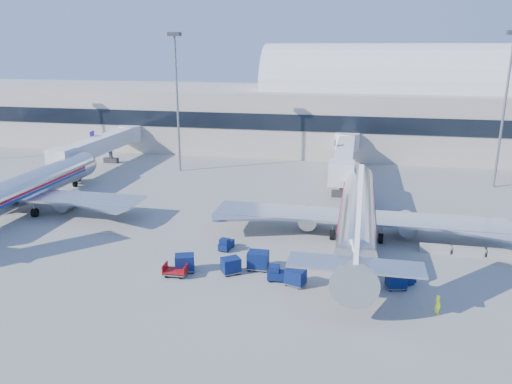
% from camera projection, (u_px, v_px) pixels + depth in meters
% --- Properties ---
extents(ground, '(260.00, 260.00, 0.00)m').
position_uv_depth(ground, '(260.00, 246.00, 53.22)').
color(ground, gray).
rests_on(ground, ground).
extents(terminal, '(170.00, 28.15, 21.00)m').
position_uv_depth(terminal, '(250.00, 109.00, 106.31)').
color(terminal, '#B2AA9E').
rests_on(terminal, ground).
extents(airliner_main, '(32.00, 37.26, 12.07)m').
position_uv_depth(airliner_main, '(358.00, 213.00, 54.65)').
color(airliner_main, silver).
rests_on(airliner_main, ground).
extents(airliner_mid, '(32.00, 37.26, 12.07)m').
position_uv_depth(airliner_mid, '(19.00, 191.00, 62.94)').
color(airliner_mid, silver).
rests_on(airliner_mid, ground).
extents(jetbridge_near, '(4.40, 27.50, 6.25)m').
position_uv_depth(jetbridge_near, '(345.00, 154.00, 79.53)').
color(jetbridge_near, silver).
rests_on(jetbridge_near, ground).
extents(jetbridge_mid, '(4.40, 27.50, 6.25)m').
position_uv_depth(jetbridge_mid, '(104.00, 144.00, 87.82)').
color(jetbridge_mid, silver).
rests_on(jetbridge_mid, ground).
extents(mast_west, '(2.00, 1.20, 22.60)m').
position_uv_depth(mast_west, '(176.00, 82.00, 81.15)').
color(mast_west, slate).
rests_on(mast_west, ground).
extents(mast_east, '(2.00, 1.20, 22.60)m').
position_uv_depth(mast_east, '(507.00, 88.00, 71.29)').
color(mast_east, slate).
rests_on(mast_east, ground).
extents(barrier_near, '(3.00, 0.55, 0.90)m').
position_uv_depth(barrier_near, '(435.00, 249.00, 51.42)').
color(barrier_near, '#9E9E96').
rests_on(barrier_near, ground).
extents(barrier_mid, '(3.00, 0.55, 0.90)m').
position_uv_depth(barrier_mid, '(469.00, 251.00, 50.77)').
color(barrier_mid, '#9E9E96').
rests_on(barrier_mid, ground).
extents(barrier_far, '(3.00, 0.55, 0.90)m').
position_uv_depth(barrier_far, '(504.00, 254.00, 50.12)').
color(barrier_far, '#9E9E96').
rests_on(barrier_far, ground).
extents(tug_lead, '(2.25, 1.17, 1.44)m').
position_uv_depth(tug_lead, '(279.00, 274.00, 45.23)').
color(tug_lead, '#091749').
rests_on(tug_lead, ground).
extents(tug_right, '(2.21, 2.47, 1.46)m').
position_uv_depth(tug_right, '(403.00, 274.00, 45.26)').
color(tug_right, '#091749').
rests_on(tug_right, ground).
extents(tug_left, '(1.35, 2.19, 1.34)m').
position_uv_depth(tug_left, '(226.00, 244.00, 52.15)').
color(tug_left, '#091749').
rests_on(tug_left, ground).
extents(cart_train_a, '(2.04, 1.56, 1.80)m').
position_uv_depth(cart_train_a, '(258.00, 260.00, 47.44)').
color(cart_train_a, '#091749').
rests_on(cart_train_a, ground).
extents(cart_train_b, '(2.20, 2.11, 1.54)m').
position_uv_depth(cart_train_b, '(231.00, 265.00, 46.63)').
color(cart_train_b, '#091749').
rests_on(cart_train_b, ground).
extents(cart_train_c, '(2.24, 1.96, 1.65)m').
position_uv_depth(cart_train_c, '(185.00, 263.00, 47.05)').
color(cart_train_c, '#091749').
rests_on(cart_train_c, ground).
extents(cart_solo_near, '(2.09, 1.83, 1.54)m').
position_uv_depth(cart_solo_near, '(296.00, 277.00, 44.31)').
color(cart_solo_near, '#091749').
rests_on(cart_solo_near, ground).
extents(cart_solo_far, '(2.00, 1.70, 1.53)m').
position_uv_depth(cart_solo_far, '(396.00, 280.00, 43.73)').
color(cart_solo_far, '#091749').
rests_on(cart_solo_far, ground).
extents(cart_open_red, '(2.20, 1.58, 0.58)m').
position_uv_depth(cart_open_red, '(176.00, 272.00, 46.22)').
color(cart_open_red, slate).
rests_on(cart_open_red, ground).
extents(ramp_worker, '(0.62, 0.71, 1.64)m').
position_uv_depth(ramp_worker, '(438.00, 305.00, 39.57)').
color(ramp_worker, '#C2F81A').
rests_on(ramp_worker, ground).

